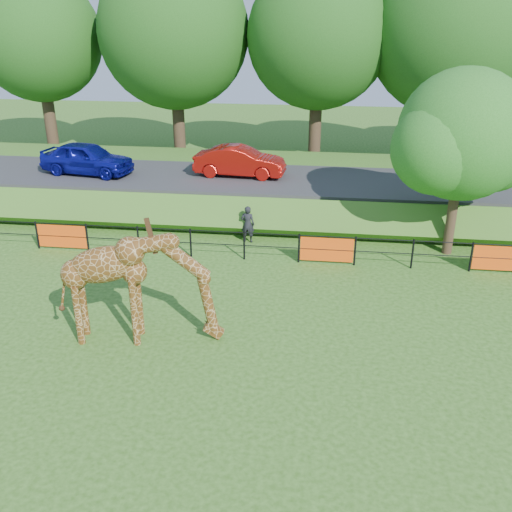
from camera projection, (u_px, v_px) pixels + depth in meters
The scene contains 10 objects.
ground at pixel (195, 392), 13.73m from camera, with size 90.00×90.00×0.00m, color #2C5314.
giraffe at pixel (140, 288), 15.34m from camera, with size 4.44×0.82×3.17m, color #5A3512, non-canonical shape.
perimeter_fence at pixel (244, 245), 20.79m from camera, with size 28.07×0.10×1.10m, color black, non-canonical shape.
embankment at pixel (267, 185), 27.57m from camera, with size 40.00×9.00×1.30m, color #2C5314.
road at pixel (264, 179), 25.92m from camera, with size 40.00×5.00×0.12m, color #2D2D2F.
car_blue at pixel (87, 158), 26.27m from camera, with size 1.73×4.30×1.47m, color #1418A4.
car_red at pixel (240, 161), 25.96m from camera, with size 1.43×4.11×1.35m, color #A8120C.
visitor at pixel (248, 224), 22.30m from camera, with size 0.54×0.35×1.48m, color black.
tree_east at pixel (465, 140), 19.87m from camera, with size 5.40×4.71×6.76m.
bg_tree_line at pixel (317, 35), 30.64m from camera, with size 37.30×8.80×11.82m.
Camera 1 is at (2.94, -11.00, 8.48)m, focal length 40.00 mm.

